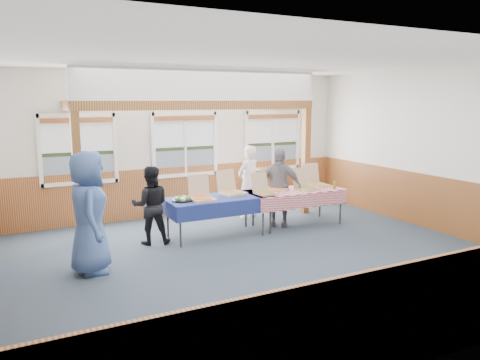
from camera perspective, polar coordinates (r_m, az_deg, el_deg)
name	(u,v)px	position (r m, az deg, el deg)	size (l,w,h in m)	color
floor	(260,258)	(7.90, 2.42, -9.46)	(8.00, 8.00, 0.00)	#26303F
ceiling	(261,60)	(7.48, 2.60, 14.36)	(8.00, 8.00, 0.00)	white
wall_back	(184,144)	(10.69, -6.80, 4.34)	(8.00, 8.00, 0.00)	silver
wall_front	(442,207)	(4.84, 23.39, -2.99)	(8.00, 8.00, 0.00)	silver
wall_right	(435,151)	(10.10, 22.70, 3.33)	(8.00, 8.00, 0.00)	silver
wainscot_back	(186,190)	(10.81, -6.65, -1.22)	(7.98, 0.05, 1.10)	brown
wainscot_front	(432,309)	(5.18, 22.36, -14.35)	(7.98, 0.05, 1.10)	brown
wainscot_right	(431,202)	(10.24, 22.22, -2.51)	(0.05, 6.98, 1.10)	brown
window_left	(78,146)	(10.08, -19.11, 3.99)	(1.56, 0.10, 1.46)	white
window_mid	(185,141)	(10.64, -6.73, 4.74)	(1.56, 0.10, 1.46)	white
window_right	(273,137)	(11.64, 3.98, 5.21)	(1.56, 0.10, 1.46)	white
post_left	(78,178)	(8.97, -19.15, 0.25)	(0.15, 0.15, 2.40)	#602B15
post_right	(306,161)	(10.83, 8.02, 2.25)	(0.15, 0.15, 2.40)	#602B15
cross_beam	(204,105)	(9.53, -4.37, 9.08)	(5.15, 0.18, 0.18)	#602B15
table_left	(220,200)	(8.97, -2.51, -2.44)	(2.21, 1.59, 0.76)	#2F2F2F
table_right	(294,192)	(9.75, 6.60, -1.50)	(2.24, 1.62, 0.76)	#2F2F2F
pizza_box_a	(202,197)	(8.69, -4.61, -2.05)	(0.44, 0.52, 0.45)	tan
pizza_box_b	(232,191)	(9.23, -1.00, -1.31)	(0.49, 0.57, 0.46)	tan
pizza_box_c	(265,191)	(9.25, 3.05, -1.32)	(0.43, 0.50, 0.41)	tan
pizza_box_d	(275,187)	(9.70, 4.26, -0.80)	(0.42, 0.51, 0.45)	tan
pizza_box_e	(306,186)	(9.80, 8.06, -0.77)	(0.45, 0.53, 0.43)	tan
pizza_box_f	(316,183)	(10.21, 9.21, -0.36)	(0.44, 0.53, 0.47)	tan
veggie_tray	(182,199)	(8.67, -7.03, -2.36)	(0.38, 0.38, 0.09)	black
drink_glass	(335,185)	(10.02, 11.46, -0.58)	(0.07, 0.07, 0.15)	olive
woman_white	(249,182)	(10.32, 1.05, -0.25)	(0.59, 0.38, 1.61)	silver
woman_black	(151,205)	(8.62, -10.84, -3.04)	(0.70, 0.54, 1.43)	black
man_blue	(89,213)	(7.37, -17.96, -3.80)	(0.91, 0.59, 1.87)	#3B5894
person_grey	(278,187)	(9.74, 4.70, -0.85)	(0.95, 0.40, 1.62)	slate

